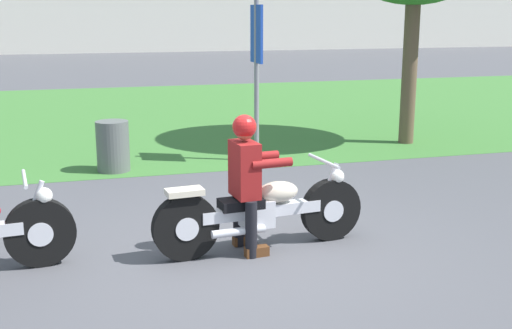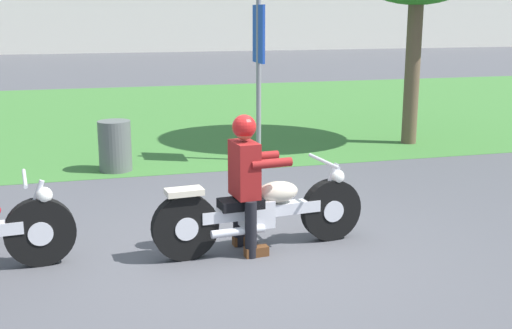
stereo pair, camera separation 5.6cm
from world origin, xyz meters
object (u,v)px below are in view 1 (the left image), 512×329
Objects in this scene: motorcycle_lead at (262,212)px; rider_lead at (246,173)px; trash_can at (113,146)px; sign_banner at (257,55)px.

rider_lead is at bearing 179.21° from motorcycle_lead.
trash_can is at bearing 100.12° from rider_lead.
rider_lead is at bearing -107.21° from sign_banner.
motorcycle_lead reaches higher than trash_can.
trash_can is at bearing -177.72° from sign_banner.
sign_banner is (1.05, 3.93, 1.32)m from motorcycle_lead.
sign_banner reaches higher than trash_can.
motorcycle_lead is 0.46m from rider_lead.
sign_banner is at bearing 2.28° from trash_can.
motorcycle_lead is 0.87× the size of sign_banner.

